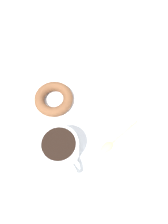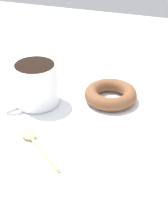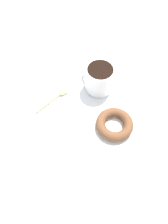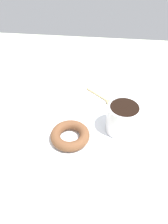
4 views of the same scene
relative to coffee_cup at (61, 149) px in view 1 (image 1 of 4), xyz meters
The scene contains 5 objects.
ground_plane 11.55cm from the coffee_cup, ahead, with size 120.00×120.00×2.00cm, color beige.
napkin 12.28cm from the coffee_cup, 17.49° to the right, with size 32.80×32.80×0.30cm, color white.
coffee_cup is the anchor object (origin of this frame).
donut 14.87cm from the coffee_cup, 21.16° to the left, with size 10.36×10.36×2.63cm, color brown.
spoon 13.09cm from the coffee_cup, 68.73° to the right, with size 10.62×9.16×0.90cm.
Camera 1 is at (-21.16, -6.18, 53.68)cm, focal length 35.00 mm.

